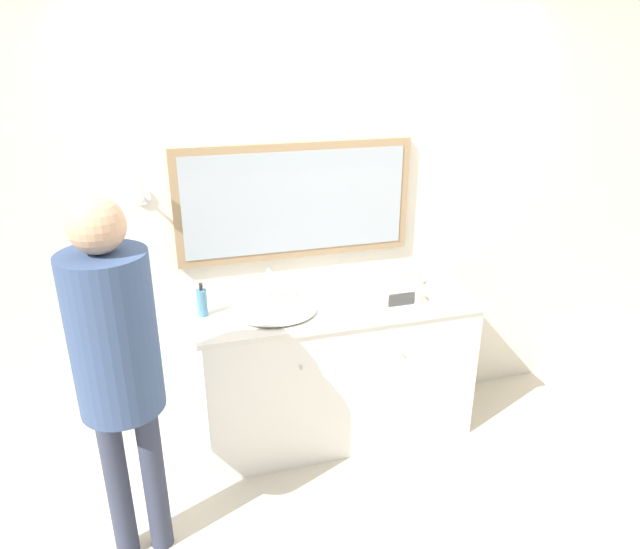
# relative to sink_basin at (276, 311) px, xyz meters

# --- Properties ---
(ground_plane) EXTENTS (14.00, 14.00, 0.00)m
(ground_plane) POSITION_rel_sink_basin_xyz_m (0.37, -0.26, -0.91)
(ground_plane) COLOR beige
(wall_back) EXTENTS (8.00, 0.18, 2.55)m
(wall_back) POSITION_rel_sink_basin_xyz_m (0.36, 0.31, 0.37)
(wall_back) COLOR silver
(wall_back) RESTS_ON ground_plane
(vanity_counter) EXTENTS (1.65, 0.53, 0.89)m
(vanity_counter) POSITION_rel_sink_basin_xyz_m (0.37, 0.02, -0.46)
(vanity_counter) COLOR white
(vanity_counter) RESTS_ON ground_plane
(sink_basin) EXTENTS (0.45, 0.41, 0.20)m
(sink_basin) POSITION_rel_sink_basin_xyz_m (0.00, 0.00, 0.00)
(sink_basin) COLOR silver
(sink_basin) RESTS_ON vanity_counter
(soap_bottle) EXTENTS (0.06, 0.06, 0.19)m
(soap_bottle) POSITION_rel_sink_basin_xyz_m (-0.39, 0.10, 0.06)
(soap_bottle) COLOR teal
(soap_bottle) RESTS_ON vanity_counter
(appliance_box) EXTENTS (0.22, 0.13, 0.11)m
(appliance_box) POSITION_rel_sink_basin_xyz_m (0.69, -0.07, 0.04)
(appliance_box) COLOR white
(appliance_box) RESTS_ON vanity_counter
(picture_frame) EXTENTS (0.11, 0.01, 0.11)m
(picture_frame) POSITION_rel_sink_basin_xyz_m (0.88, 0.13, 0.03)
(picture_frame) COLOR #B2B2B7
(picture_frame) RESTS_ON vanity_counter
(hand_towel_near_sink) EXTENTS (0.19, 0.11, 0.03)m
(hand_towel_near_sink) POSITION_rel_sink_basin_xyz_m (0.51, 0.12, -0.00)
(hand_towel_near_sink) COLOR #A8B7C6
(hand_towel_near_sink) RESTS_ON vanity_counter
(hand_towel_far_corner) EXTENTS (0.19, 0.12, 0.03)m
(hand_towel_far_corner) POSITION_rel_sink_basin_xyz_m (0.99, -0.10, -0.00)
(hand_towel_far_corner) COLOR silver
(hand_towel_far_corner) RESTS_ON vanity_counter
(metal_tray) EXTENTS (0.15, 0.13, 0.01)m
(metal_tray) POSITION_rel_sink_basin_xyz_m (1.05, 0.13, -0.01)
(metal_tray) COLOR #ADADB2
(metal_tray) RESTS_ON vanity_counter
(person) EXTENTS (0.36, 0.36, 1.76)m
(person) POSITION_rel_sink_basin_xyz_m (-0.80, -0.56, 0.19)
(person) COLOR #33384C
(person) RESTS_ON ground_plane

